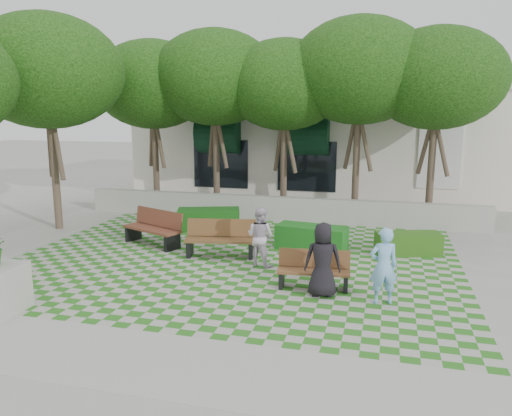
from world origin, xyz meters
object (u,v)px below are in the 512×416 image
(bench_west, at_px, (154,228))
(hedge_midright, at_px, (311,238))
(person_white, at_px, (260,237))
(person_dark, at_px, (323,260))
(hedge_east, at_px, (408,244))
(person_blue, at_px, (383,266))
(bench_east, at_px, (314,270))
(hedge_midleft, at_px, (209,219))
(bench_mid, at_px, (221,239))

(bench_west, relative_size, hedge_midright, 1.04)
(person_white, bearing_deg, person_dark, 154.55)
(hedge_east, distance_m, person_blue, 4.08)
(bench_east, xyz_separation_m, person_dark, (0.26, -0.46, 0.41))
(bench_west, distance_m, person_white, 3.84)
(hedge_midright, distance_m, hedge_midleft, 4.09)
(hedge_midright, xyz_separation_m, person_blue, (2.10, -3.77, 0.48))
(person_blue, xyz_separation_m, person_white, (-3.18, 1.88, -0.05))
(bench_west, height_order, hedge_midright, bench_west)
(person_blue, distance_m, person_dark, 1.30)
(hedge_midright, bearing_deg, person_blue, -60.93)
(bench_east, relative_size, person_white, 1.08)
(bench_mid, relative_size, hedge_midright, 1.00)
(bench_east, bearing_deg, hedge_midright, 94.00)
(hedge_midleft, relative_size, person_dark, 1.25)
(person_dark, bearing_deg, bench_mid, -45.25)
(hedge_midleft, bearing_deg, hedge_east, -11.34)
(bench_east, relative_size, bench_west, 0.80)
(bench_mid, height_order, person_blue, person_blue)
(bench_mid, bearing_deg, hedge_east, 6.41)
(bench_west, distance_m, hedge_east, 7.54)
(bench_east, xyz_separation_m, bench_west, (-5.27, 2.47, 0.09))
(person_white, bearing_deg, bench_mid, -5.16)
(bench_west, relative_size, person_blue, 1.28)
(bench_west, bearing_deg, bench_east, -1.64)
(hedge_midleft, relative_size, person_blue, 1.25)
(hedge_midleft, xyz_separation_m, person_blue, (5.89, -5.30, 0.47))
(bench_mid, xyz_separation_m, hedge_midright, (2.37, 1.34, -0.14))
(hedge_midright, relative_size, person_white, 1.30)
(bench_west, xyz_separation_m, hedge_east, (7.48, 0.94, -0.20))
(hedge_midright, height_order, hedge_midleft, hedge_midleft)
(bench_mid, height_order, bench_west, bench_west)
(bench_mid, bearing_deg, person_white, -33.55)
(bench_east, height_order, person_blue, person_blue)
(bench_east, distance_m, bench_mid, 3.45)
(bench_west, xyz_separation_m, person_dark, (5.53, -2.94, 0.32))
(bench_mid, height_order, hedge_east, bench_mid)
(person_dark, bearing_deg, person_white, -52.37)
(bench_west, relative_size, person_white, 1.35)
(bench_east, xyz_separation_m, hedge_midleft, (-4.33, 4.73, -0.05))
(hedge_east, relative_size, person_white, 1.14)
(hedge_midleft, distance_m, person_dark, 6.95)
(person_white, bearing_deg, bench_east, 158.94)
(bench_east, distance_m, hedge_midright, 3.24)
(bench_west, relative_size, hedge_east, 1.19)
(person_white, bearing_deg, hedge_midleft, -33.71)
(bench_east, relative_size, hedge_midright, 0.83)
(hedge_east, xyz_separation_m, person_dark, (-1.95, -3.88, 0.52))
(hedge_midleft, bearing_deg, bench_mid, -63.70)
(person_blue, xyz_separation_m, person_dark, (-1.30, 0.11, -0.00))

